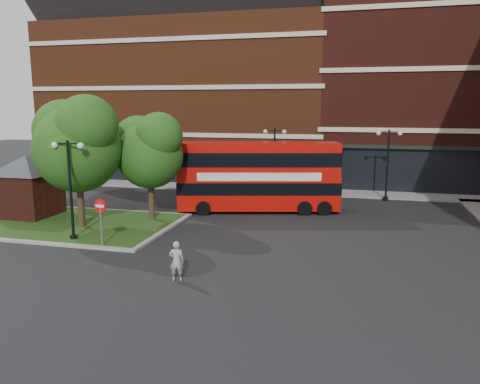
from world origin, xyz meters
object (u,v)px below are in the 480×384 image
(woman, at_px, (177,261))
(car_white, at_px, (289,187))
(car_silver, at_px, (228,185))
(bus, at_px, (258,172))

(woman, height_order, car_white, woman)
(car_silver, distance_m, car_white, 4.63)
(car_white, bearing_deg, bus, 167.87)
(bus, distance_m, woman, 12.71)
(bus, distance_m, car_white, 5.84)
(car_white, bearing_deg, car_silver, 89.67)
(car_silver, bearing_deg, woman, -165.26)
(car_silver, height_order, car_white, car_white)
(bus, height_order, woman, bus)
(car_silver, relative_size, car_white, 0.95)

